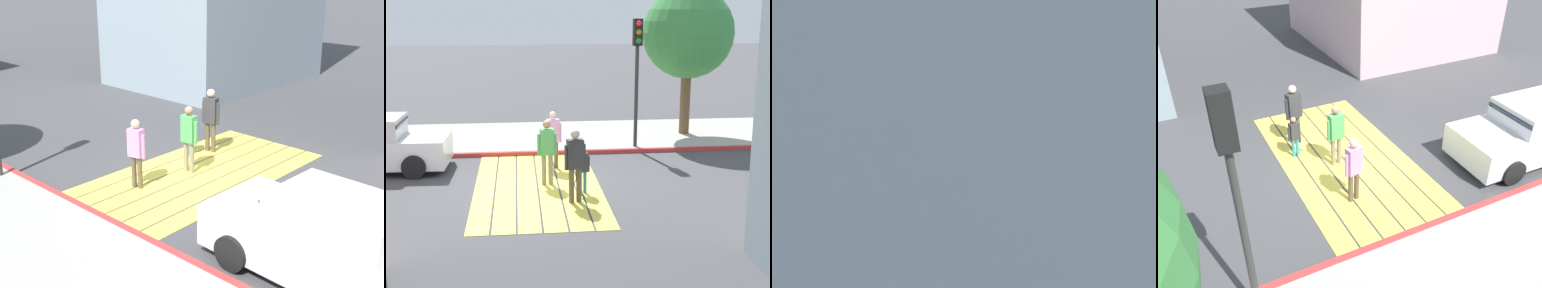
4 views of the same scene
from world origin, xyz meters
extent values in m
plane|color=#424244|center=(0.00, 0.00, 0.00)|extent=(120.00, 120.00, 0.00)
cube|color=#EAD64C|center=(0.00, -1.38, 0.01)|extent=(6.40, 0.50, 0.01)
cube|color=#EAD64C|center=(0.00, -0.82, 0.01)|extent=(6.40, 0.50, 0.01)
cube|color=#EAD64C|center=(0.00, -0.27, 0.01)|extent=(6.40, 0.50, 0.01)
cube|color=#EAD64C|center=(0.00, 0.28, 0.01)|extent=(6.40, 0.50, 0.01)
cube|color=#EAD64C|center=(0.00, 0.83, 0.01)|extent=(6.40, 0.50, 0.01)
cube|color=#EAD64C|center=(0.00, 1.38, 0.01)|extent=(6.40, 0.50, 0.01)
cube|color=#9E9B93|center=(-5.60, 0.00, 0.06)|extent=(4.80, 40.00, 0.12)
cube|color=#BC3333|center=(-3.25, 0.00, 0.07)|extent=(0.16, 40.00, 0.13)
cube|color=#1E2833|center=(-1.97, -3.86, 1.21)|extent=(1.49, 0.38, 0.49)
cylinder|color=black|center=(-1.07, -3.33, 0.33)|extent=(0.24, 0.67, 0.66)
cylinder|color=black|center=(-2.84, -3.27, 0.33)|extent=(0.24, 0.67, 0.66)
cylinder|color=#2D2D2D|center=(-3.60, 3.36, 1.70)|extent=(0.12, 0.12, 3.40)
cube|color=black|center=(-3.60, 3.36, 3.82)|extent=(0.28, 0.28, 0.84)
sphere|color=#FF2323|center=(-3.44, 3.36, 4.10)|extent=(0.18, 0.18, 0.18)
sphere|color=#956310|center=(-3.44, 3.36, 3.83)|extent=(0.18, 0.18, 0.18)
sphere|color=#188429|center=(-3.44, 3.36, 3.56)|extent=(0.18, 0.18, 0.18)
cylinder|color=brown|center=(-5.40, 5.54, 1.30)|extent=(0.36, 0.36, 2.60)
sphere|color=#387F3D|center=(-5.40, 5.54, 3.72)|extent=(3.20, 3.20, 3.20)
sphere|color=#387F3D|center=(-4.80, 5.24, 3.32)|extent=(1.92, 1.92, 1.92)
cylinder|color=brown|center=(-1.67, 0.61, 0.40)|extent=(0.12, 0.12, 0.80)
cylinder|color=brown|center=(-1.63, 0.44, 0.40)|extent=(0.12, 0.12, 0.80)
cube|color=#D18CC6|center=(-1.65, 0.53, 1.13)|extent=(0.28, 0.38, 0.67)
sphere|color=beige|center=(-1.65, 0.53, 1.59)|extent=(0.21, 0.21, 0.21)
cylinder|color=#D18CC6|center=(-1.69, 0.73, 1.06)|extent=(0.09, 0.09, 0.57)
cylinder|color=#D18CC6|center=(-1.61, 0.33, 1.06)|extent=(0.09, 0.09, 0.57)
cylinder|color=brown|center=(1.34, 0.95, 0.43)|extent=(0.13, 0.13, 0.85)
cylinder|color=brown|center=(1.38, 0.76, 0.43)|extent=(0.13, 0.13, 0.85)
cube|color=#333338|center=(1.36, 0.85, 1.21)|extent=(0.30, 0.41, 0.71)
sphere|color=beige|center=(1.36, 0.85, 1.69)|extent=(0.22, 0.22, 0.22)
cylinder|color=#333338|center=(1.32, 1.07, 1.14)|extent=(0.09, 0.09, 0.60)
cylinder|color=#333338|center=(1.41, 0.64, 1.14)|extent=(0.09, 0.09, 0.60)
cylinder|color=gray|center=(-0.15, 0.36, 0.41)|extent=(0.12, 0.12, 0.82)
cylinder|color=gray|center=(-0.13, 0.18, 0.41)|extent=(0.12, 0.12, 0.82)
cube|color=#4CA559|center=(-0.14, 0.27, 1.16)|extent=(0.25, 0.38, 0.68)
sphere|color=#9E7051|center=(-0.14, 0.27, 1.63)|extent=(0.21, 0.21, 0.21)
cylinder|color=#4CA559|center=(-0.16, 0.48, 1.09)|extent=(0.09, 0.09, 0.58)
cylinder|color=#4CA559|center=(-0.12, 0.06, 1.09)|extent=(0.09, 0.09, 0.58)
cylinder|color=teal|center=(0.69, 1.17, 0.29)|extent=(0.09, 0.09, 0.57)
cylinder|color=teal|center=(0.71, 1.05, 0.29)|extent=(0.09, 0.09, 0.57)
cube|color=#333338|center=(0.70, 1.11, 0.81)|extent=(0.20, 0.28, 0.48)
sphere|color=#9E7051|center=(0.70, 1.11, 1.14)|extent=(0.15, 0.15, 0.15)
cylinder|color=#333338|center=(0.67, 1.26, 0.76)|extent=(0.06, 0.06, 0.41)
cylinder|color=#333338|center=(0.73, 0.96, 0.76)|extent=(0.06, 0.06, 0.41)
cylinder|color=black|center=(0.77, 0.94, 0.48)|extent=(0.03, 0.03, 0.28)
torus|color=blue|center=(0.77, 0.94, 0.24)|extent=(0.28, 0.08, 0.28)
camera|label=1|loc=(-9.12, -8.14, 5.16)|focal=49.14mm
camera|label=2|loc=(14.08, -0.46, 4.54)|focal=52.48mm
camera|label=3|loc=(8.33, 10.97, 3.83)|focal=42.99mm
camera|label=4|loc=(-8.16, 3.88, 6.21)|focal=37.48mm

